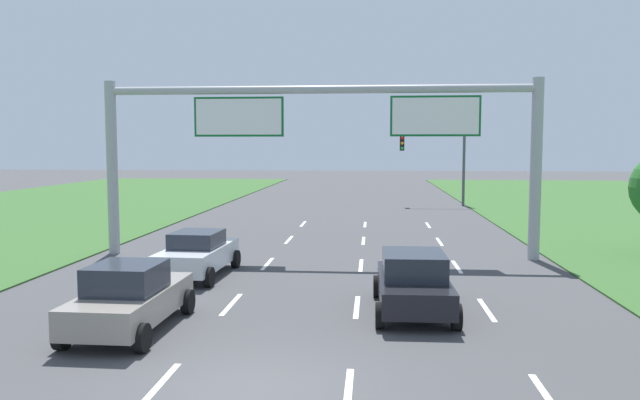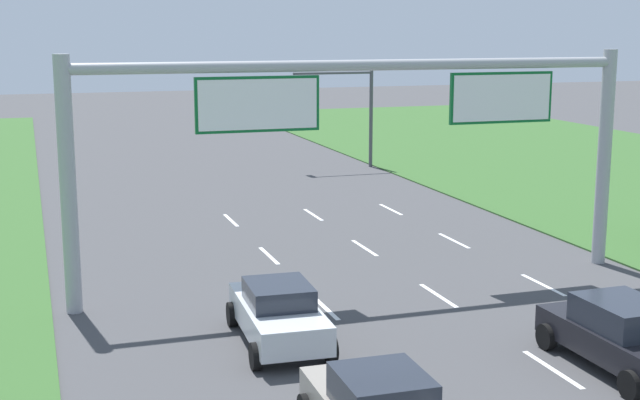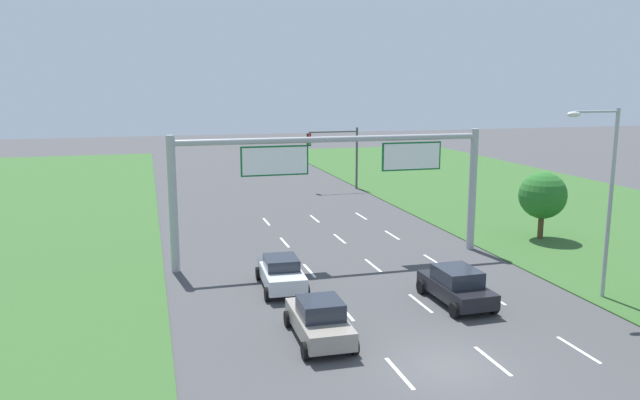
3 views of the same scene
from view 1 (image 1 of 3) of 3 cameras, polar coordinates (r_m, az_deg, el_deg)
The scene contains 9 objects.
ground_plane at distance 11.87m, azimuth -6.26°, elevation -16.87°, with size 200.00×200.00×0.00m, color #424244.
lane_dashes_inner_left at distance 15.01m, azimuth -10.72°, elevation -12.19°, with size 0.14×44.40×0.01m.
lane_dashes_inner_right at distance 14.50m, azimuth 3.07°, elevation -12.73°, with size 0.14×44.40×0.01m.
lane_dashes_slip at distance 14.82m, azimuth 17.07°, elevation -12.55°, with size 0.14×44.40×0.01m.
car_near_red at distance 21.56m, azimuth -11.13°, elevation -4.82°, with size 2.18×4.33×1.54m.
car_lead_silver at distance 16.83m, azimuth 8.52°, elevation -7.42°, with size 2.10×4.27×1.61m.
car_mid_lane at distance 15.70m, azimuth -17.01°, elevation -8.54°, with size 2.08×4.25×1.65m.
sign_gantry at distance 24.61m, azimuth 0.17°, elevation 6.14°, with size 17.24×0.44×7.00m.
traffic_light_mast at distance 46.50m, azimuth 10.67°, elevation 4.23°, with size 4.76×0.49×5.60m.
Camera 1 is at (2.16, -10.80, 4.41)m, focal length 35.00 mm.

